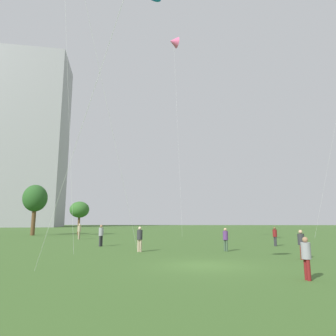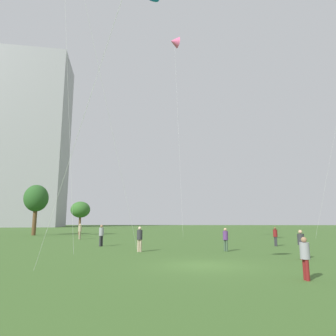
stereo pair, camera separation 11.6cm
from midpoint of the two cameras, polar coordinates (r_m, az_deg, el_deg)
The scene contains 12 objects.
ground at distance 15.51m, azimuth 6.97°, elevation -17.81°, with size 280.00×280.00×0.00m, color #3D6028.
person_standing_0 at distance 21.87m, azimuth -5.23°, elevation -12.89°, with size 0.39×0.39×1.73m.
person_standing_1 at distance 22.49m, azimuth 10.97°, elevation -12.82°, with size 0.36×0.36×1.63m.
person_standing_2 at distance 19.11m, azimuth 24.01°, elevation -12.71°, with size 0.36×0.36×1.63m.
person_standing_3 at distance 26.99m, azimuth -12.37°, elevation -12.05°, with size 0.40×0.40×1.81m.
person_standing_4 at distance 28.12m, azimuth 19.74°, elevation -11.84°, with size 0.36×0.36×1.61m.
person_standing_5 at distance 12.64m, azimuth 24.72°, elevation -14.72°, with size 0.34×0.34×1.55m.
person_standing_6 at distance 37.83m, azimuth -16.21°, elevation -11.21°, with size 0.40×0.40×1.81m.
kite_flying_2 at distance 56.30m, azimuth 1.29°, elevation 22.72°, with size 2.23×5.99×33.53m.
park_tree_0 at distance 50.31m, azimuth -23.59°, elevation -5.35°, with size 3.57×3.57×7.57m.
park_tree_1 at distance 48.86m, azimuth -16.16°, elevation -7.60°, with size 2.94×2.94×5.08m.
distant_highrise_0 at distance 123.16m, azimuth -23.89°, elevation 4.87°, with size 22.55×20.68×63.61m, color #939399.
Camera 2 is at (-1.02, -15.32, 2.14)m, focal length 32.25 mm.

